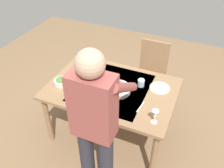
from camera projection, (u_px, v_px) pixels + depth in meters
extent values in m
plane|color=#846647|center=(112.00, 131.00, 3.22)|extent=(6.00, 6.00, 0.00)
cube|color=#93704C|center=(112.00, 89.00, 2.77)|extent=(1.45, 0.99, 0.04)
cube|color=beige|center=(112.00, 88.00, 2.76)|extent=(0.80, 0.85, 0.00)
cylinder|color=#93704C|center=(172.00, 105.00, 3.10)|extent=(0.06, 0.06, 0.71)
cylinder|color=#93704C|center=(82.00, 81.00, 3.51)|extent=(0.06, 0.06, 0.71)
cylinder|color=#93704C|center=(154.00, 157.00, 2.48)|extent=(0.06, 0.06, 0.71)
cylinder|color=#93704C|center=(48.00, 120.00, 2.89)|extent=(0.06, 0.06, 0.71)
cube|color=brown|center=(149.00, 76.00, 3.44)|extent=(0.40, 0.40, 0.04)
cube|color=#93704C|center=(154.00, 55.00, 3.42)|extent=(0.40, 0.04, 0.45)
cylinder|color=#93704C|center=(162.00, 85.00, 3.65)|extent=(0.04, 0.04, 0.43)
cylinder|color=#93704C|center=(140.00, 79.00, 3.76)|extent=(0.04, 0.04, 0.43)
cylinder|color=#93704C|center=(156.00, 98.00, 3.40)|extent=(0.04, 0.04, 0.43)
cylinder|color=#93704C|center=(133.00, 92.00, 3.51)|extent=(0.04, 0.04, 0.43)
cylinder|color=#2D2D38|center=(87.00, 159.00, 2.36)|extent=(0.14, 0.14, 0.88)
cylinder|color=#2D2D38|center=(106.00, 166.00, 2.30)|extent=(0.14, 0.14, 0.88)
cube|color=#9E4C47|center=(93.00, 107.00, 1.87)|extent=(0.36, 0.20, 0.60)
sphere|color=tan|center=(90.00, 64.00, 1.63)|extent=(0.22, 0.22, 0.22)
cylinder|color=#9E4C47|center=(87.00, 78.00, 2.05)|extent=(0.08, 0.52, 0.40)
cylinder|color=#9E4C47|center=(125.00, 87.00, 1.95)|extent=(0.08, 0.52, 0.40)
cylinder|color=black|center=(71.00, 91.00, 2.55)|extent=(0.07, 0.07, 0.20)
cylinder|color=black|center=(70.00, 80.00, 2.47)|extent=(0.03, 0.03, 0.08)
cylinder|color=black|center=(69.00, 76.00, 2.44)|extent=(0.03, 0.03, 0.02)
cylinder|color=white|center=(154.00, 122.00, 2.33)|extent=(0.06, 0.06, 0.01)
cylinder|color=white|center=(154.00, 119.00, 2.31)|extent=(0.01, 0.01, 0.07)
cone|color=white|center=(155.00, 114.00, 2.26)|extent=(0.07, 0.07, 0.07)
cylinder|color=beige|center=(155.00, 115.00, 2.27)|extent=(0.03, 0.03, 0.03)
cylinder|color=silver|center=(83.00, 61.00, 3.11)|extent=(0.07, 0.07, 0.09)
cylinder|color=silver|center=(98.00, 103.00, 2.48)|extent=(0.08, 0.08, 0.10)
cylinder|color=silver|center=(141.00, 83.00, 2.75)|extent=(0.08, 0.08, 0.09)
cylinder|color=silver|center=(117.00, 89.00, 2.69)|extent=(0.30, 0.30, 0.05)
cylinder|color=#C6562D|center=(117.00, 88.00, 2.67)|extent=(0.22, 0.22, 0.03)
cylinder|color=silver|center=(62.00, 82.00, 2.79)|extent=(0.18, 0.18, 0.05)
cylinder|color=#4C843D|center=(62.00, 80.00, 2.78)|extent=(0.13, 0.13, 0.03)
cylinder|color=silver|center=(160.00, 88.00, 2.74)|extent=(0.23, 0.23, 0.01)
cube|color=silver|center=(101.00, 75.00, 2.94)|extent=(0.05, 0.20, 0.00)
cube|color=silver|center=(140.00, 107.00, 2.50)|extent=(0.04, 0.18, 0.00)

